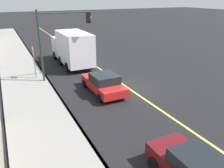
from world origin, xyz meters
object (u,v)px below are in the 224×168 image
(truck_white, at_px, (72,48))
(traffic_light_mast, at_px, (61,32))
(street_sign_post, at_px, (34,60))
(car_red, at_px, (104,83))

(truck_white, height_order, traffic_light_mast, traffic_light_mast)
(traffic_light_mast, height_order, street_sign_post, traffic_light_mast)
(car_red, relative_size, street_sign_post, 1.55)
(truck_white, bearing_deg, car_red, 179.01)
(street_sign_post, bearing_deg, truck_white, -54.96)
(car_red, bearing_deg, truck_white, -0.99)
(street_sign_post, bearing_deg, car_red, -141.33)
(car_red, distance_m, truck_white, 8.08)
(car_red, distance_m, traffic_light_mast, 5.57)
(truck_white, height_order, street_sign_post, truck_white)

